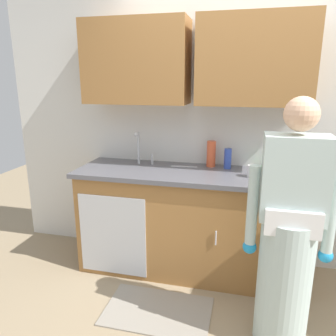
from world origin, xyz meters
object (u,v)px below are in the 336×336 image
(sink, at_px, (138,169))
(sponge, at_px, (259,168))
(cup_by_sink, at_px, (252,171))
(person_at_sink, at_px, (288,247))
(bottle_water_tall, at_px, (211,154))
(bottle_dish_liquid, at_px, (296,156))
(bottle_cleaner_spray, at_px, (228,159))
(knife_on_counter, at_px, (184,166))

(sink, bearing_deg, sponge, 10.83)
(cup_by_sink, xyz_separation_m, sponge, (0.06, 0.25, -0.03))
(person_at_sink, height_order, sponge, person_at_sink)
(bottle_water_tall, relative_size, bottle_dish_liquid, 0.85)
(person_at_sink, distance_m, cup_by_sink, 0.76)
(bottle_dish_liquid, bearing_deg, sink, -171.08)
(sponge, bearing_deg, bottle_cleaner_spray, -173.22)
(bottle_cleaner_spray, xyz_separation_m, bottle_dish_liquid, (0.57, 0.04, 0.05))
(bottle_water_tall, distance_m, cup_by_sink, 0.45)
(sink, distance_m, bottle_dish_liquid, 1.38)
(bottle_water_tall, relative_size, cup_by_sink, 2.35)
(bottle_dish_liquid, distance_m, sponge, 0.32)
(person_at_sink, height_order, bottle_dish_liquid, person_at_sink)
(cup_by_sink, distance_m, sponge, 0.26)
(person_at_sink, distance_m, sponge, 0.96)
(sink, xyz_separation_m, sponge, (1.05, 0.20, 0.03))
(cup_by_sink, relative_size, sponge, 0.90)
(bottle_dish_liquid, relative_size, sponge, 2.50)
(bottle_cleaner_spray, distance_m, bottle_dish_liquid, 0.57)
(sink, relative_size, bottle_dish_liquid, 1.82)
(sink, bearing_deg, cup_by_sink, -2.96)
(bottle_dish_liquid, relative_size, knife_on_counter, 1.14)
(knife_on_counter, bearing_deg, bottle_water_tall, -168.20)
(sink, xyz_separation_m, bottle_water_tall, (0.63, 0.21, 0.13))
(knife_on_counter, bearing_deg, cup_by_sink, 157.34)
(sink, distance_m, bottle_water_tall, 0.68)
(person_at_sink, relative_size, bottle_dish_liquid, 5.90)
(knife_on_counter, xyz_separation_m, sponge, (0.66, 0.07, 0.01))
(bottle_dish_liquid, height_order, sponge, bottle_dish_liquid)
(bottle_water_tall, bearing_deg, knife_on_counter, -162.62)
(cup_by_sink, xyz_separation_m, knife_on_counter, (-0.60, 0.18, -0.05))
(bottle_cleaner_spray, relative_size, sponge, 1.64)
(bottle_water_tall, bearing_deg, bottle_cleaner_spray, -13.40)
(person_at_sink, relative_size, bottle_cleaner_spray, 9.00)
(person_at_sink, xyz_separation_m, knife_on_counter, (-0.83, 0.84, 0.25))
(bottle_water_tall, height_order, cup_by_sink, bottle_water_tall)
(sink, distance_m, person_at_sink, 1.44)
(bottle_cleaner_spray, distance_m, knife_on_counter, 0.40)
(sink, height_order, bottle_water_tall, sink)
(sink, bearing_deg, knife_on_counter, 18.43)
(cup_by_sink, height_order, sponge, cup_by_sink)
(sink, height_order, cup_by_sink, sink)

